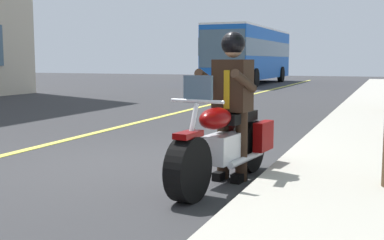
{
  "coord_description": "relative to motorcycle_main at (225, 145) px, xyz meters",
  "views": [
    {
      "loc": [
        5.69,
        3.28,
        1.41
      ],
      "look_at": [
        0.68,
        1.26,
        0.75
      ],
      "focal_mm": 45.78,
      "sensor_mm": 36.0,
      "label": 1
    }
  ],
  "objects": [
    {
      "name": "ground_plane",
      "position": [
        -0.43,
        -1.56,
        -0.45
      ],
      "size": [
        80.0,
        80.0,
        0.0
      ],
      "primitive_type": "plane",
      "color": "#333335"
    },
    {
      "name": "lane_center_stripe",
      "position": [
        -0.43,
        -3.56,
        -0.45
      ],
      "size": [
        60.0,
        0.16,
        0.01
      ],
      "primitive_type": "cube",
      "color": "#E5DB4C",
      "rests_on": "ground_plane"
    },
    {
      "name": "motorcycle_main",
      "position": [
        0.0,
        0.0,
        0.0
      ],
      "size": [
        2.22,
        0.77,
        1.26
      ],
      "color": "black",
      "rests_on": "ground_plane"
    },
    {
      "name": "rider_main",
      "position": [
        -0.19,
        0.02,
        0.58
      ],
      "size": [
        0.67,
        0.6,
        1.74
      ],
      "color": "black",
      "rests_on": "ground_plane"
    },
    {
      "name": "bus_near",
      "position": [
        -23.64,
        -6.13,
        1.42
      ],
      "size": [
        11.05,
        2.7,
        3.3
      ],
      "color": "blue",
      "rests_on": "ground_plane"
    }
  ]
}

